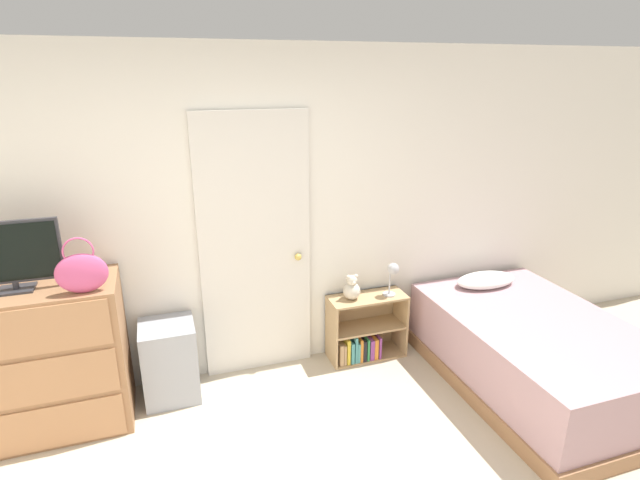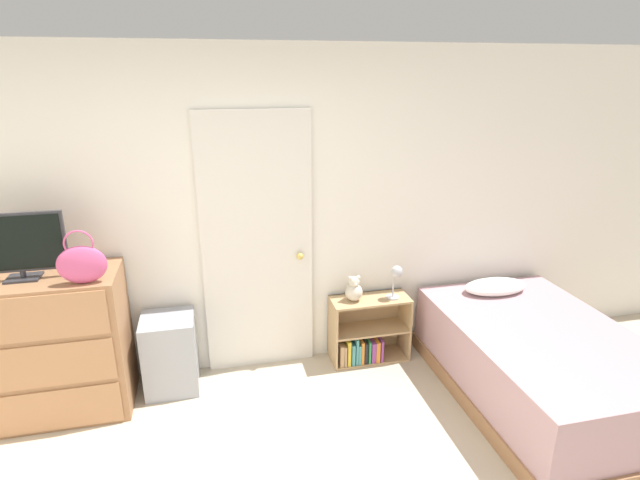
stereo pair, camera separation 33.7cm
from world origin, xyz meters
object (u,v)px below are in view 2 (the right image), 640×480
Objects in this scene: tv at (17,245)px; bookshelf at (365,336)px; storage_bin at (170,353)px; teddy_bear at (354,290)px; bed at (540,363)px; dresser at (46,346)px; handbag at (82,264)px; desk_lamp at (396,275)px.

bookshelf is at bearing 3.72° from tv.
teddy_bear is (1.47, 0.05, 0.35)m from storage_bin.
tv is at bearing 169.83° from bed.
storage_bin is 2.75× the size of teddy_bear.
handbag is at bearing -27.20° from dresser.
dresser is 2.96× the size of handbag.
teddy_bear is at bearing 9.52° from handbag.
storage_bin is at bearing 31.13° from handbag.
bookshelf is at bearing 170.22° from desk_lamp.
dresser is 0.77m from handbag.
handbag is 1.65× the size of teddy_bear.
dresser is at bearing 23.57° from tv.
bookshelf is at bearing 9.05° from handbag.
tv is at bearing -156.43° from dresser.
dresser reaches higher than desk_lamp.
tv is 1.31m from storage_bin.
bed is (3.14, -0.47, -0.89)m from handbag.
handbag is 2.02m from teddy_bear.
tv reaches higher than desk_lamp.
handbag is 1.25× the size of desk_lamp.
desk_lamp is at bearing 139.08° from bed.
dresser reaches higher than bed.
handbag reaches higher than bed.
desk_lamp is (1.82, 0.01, 0.47)m from storage_bin.
desk_lamp is 0.15× the size of bed.
bed is (1.21, -0.79, -0.37)m from teddy_bear.
teddy_bear is at bearing 3.86° from tv.
storage_bin is 1.59m from bookshelf.
dresser is 3.71× the size of desk_lamp.
storage_bin is 1.52m from teddy_bear.
tv is at bearing -177.48° from desk_lamp.
bookshelf is at bearing 0.54° from teddy_bear.
tv reaches higher than bed.
handbag is 0.19× the size of bed.
tv is 0.31× the size of bed.
dresser is 3.56m from bed.
tv is 2.42m from teddy_bear.
bookshelf is (1.58, 0.05, -0.08)m from storage_bin.
dresser is 2.64m from desk_lamp.
bookshelf is (2.39, 0.14, -0.31)m from dresser.
tv reaches higher than handbag.
dresser is 1.78× the size of storage_bin.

